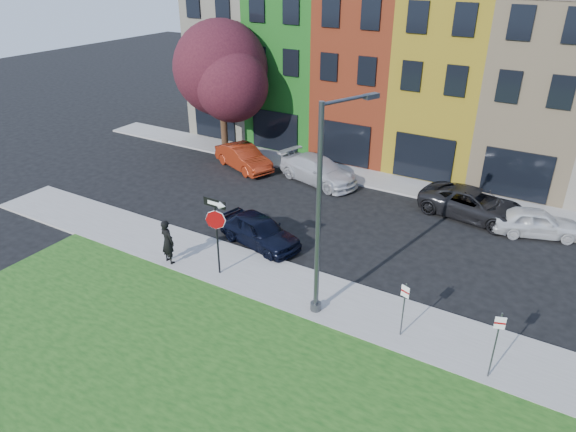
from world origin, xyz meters
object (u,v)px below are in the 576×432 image
Objects in this scene: man at (168,242)px; street_lamp at (323,213)px; sedan_near at (259,230)px; stop_sign at (216,222)px.

man is 7.60m from street_lamp.
sedan_near is 6.43m from street_lamp.
man is at bearing -169.49° from stop_sign.
sedan_near is at bearing 170.05° from street_lamp.
street_lamp is at bearing -164.55° from man.
street_lamp reaches higher than stop_sign.
sedan_near is at bearing 90.73° from stop_sign.
man is 4.14m from sedan_near.
man is at bearing -154.05° from street_lamp.
man is 0.44× the size of sedan_near.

